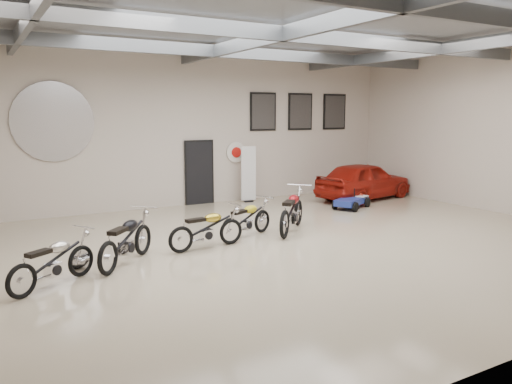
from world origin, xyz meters
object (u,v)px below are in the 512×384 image
banner_stand (248,174)px  motorcycle_red (292,210)px  vintage_car (364,181)px  go_kart (353,198)px  motorcycle_silver (52,261)px  motorcycle_gold (207,228)px  motorcycle_black (126,239)px  motorcycle_yellow (246,218)px

banner_stand → motorcycle_red: banner_stand is taller
banner_stand → vintage_car: bearing=-11.5°
go_kart → vintage_car: (1.40, 1.08, 0.36)m
motorcycle_silver → motorcycle_gold: 3.53m
motorcycle_black → motorcycle_red: bearing=-37.3°
motorcycle_yellow → go_kart: size_ratio=1.04×
motorcycle_silver → motorcycle_yellow: motorcycle_silver is taller
vintage_car → motorcycle_red: bearing=109.2°
banner_stand → motorcycle_gold: 6.16m
banner_stand → motorcycle_yellow: bearing=-108.4°
motorcycle_silver → vintage_car: 11.78m
motorcycle_yellow → banner_stand: bearing=38.6°
vintage_car → motorcycle_silver: bearing=100.6°
motorcycle_black → motorcycle_red: 4.55m
motorcycle_gold → motorcycle_yellow: motorcycle_gold is taller
vintage_car → go_kart: bearing=117.1°
motorcycle_black → vintage_car: size_ratio=0.52×
motorcycle_gold → motorcycle_yellow: 1.38m
motorcycle_gold → motorcycle_yellow: (1.29, 0.49, -0.01)m
motorcycle_gold → banner_stand: bearing=46.3°
go_kart → vintage_car: 1.80m
go_kart → motorcycle_gold: bearing=173.4°
motorcycle_gold → vintage_car: (7.59, 3.27, 0.19)m
motorcycle_silver → motorcycle_gold: bearing=-17.4°
motorcycle_red → go_kart: (3.60, 1.78, -0.25)m
motorcycle_red → vintage_car: (4.99, 2.85, 0.10)m
motorcycle_black → vintage_car: vintage_car is taller
motorcycle_black → motorcycle_gold: 1.93m
banner_stand → motorcycle_gold: size_ratio=1.03×
motorcycle_silver → motorcycle_yellow: 4.91m
banner_stand → motorcycle_silver: size_ratio=1.04×
motorcycle_red → vintage_car: 5.75m
motorcycle_gold → motorcycle_red: bearing=3.2°
go_kart → banner_stand: bearing=106.3°
go_kart → vintage_car: vintage_car is taller
banner_stand → vintage_car: (3.83, -1.59, -0.28)m
motorcycle_yellow → go_kart: 5.19m
motorcycle_black → go_kart: motorcycle_black is taller
banner_stand → motorcycle_black: size_ratio=0.93×
motorcycle_black → go_kart: size_ratio=1.18×
motorcycle_yellow → motorcycle_red: motorcycle_red is taller
motorcycle_silver → motorcycle_black: bearing=-8.7°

